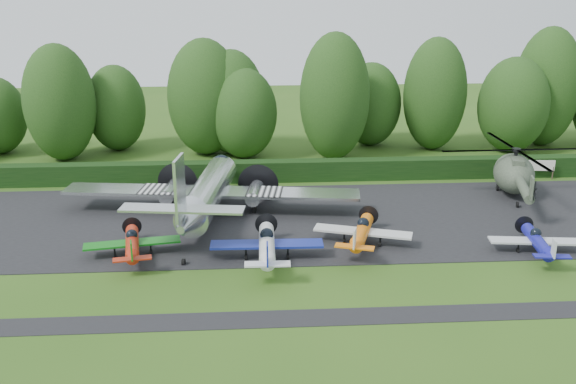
{
  "coord_description": "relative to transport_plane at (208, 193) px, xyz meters",
  "views": [
    {
      "loc": [
        -3.69,
        -39.1,
        18.91
      ],
      "look_at": [
        -0.57,
        9.91,
        2.5
      ],
      "focal_mm": 40.0,
      "sensor_mm": 36.0,
      "label": 1
    }
  ],
  "objects": [
    {
      "name": "tree_9",
      "position": [
        33.24,
        19.66,
        3.14
      ],
      "size": [
        7.85,
        7.85,
        10.76
      ],
      "color": "black",
      "rests_on": "ground"
    },
    {
      "name": "tree_8",
      "position": [
        -1.3,
        20.74,
        4.2
      ],
      "size": [
        8.28,
        8.28,
        12.89
      ],
      "color": "black",
      "rests_on": "ground"
    },
    {
      "name": "tree_7",
      "position": [
        -16.67,
        19.23,
        4.04
      ],
      "size": [
        7.57,
        7.57,
        12.56
      ],
      "color": "black",
      "rests_on": "ground"
    },
    {
      "name": "light_plane_white",
      "position": [
        4.53,
        -8.83,
        -0.96
      ],
      "size": [
        7.94,
        8.35,
        3.05
      ],
      "rotation": [
        0.0,
        0.0,
        0.02
      ],
      "color": "silver",
      "rests_on": "ground"
    },
    {
      "name": "tree_4",
      "position": [
        38.09,
        22.24,
        4.67
      ],
      "size": [
        7.54,
        7.54,
        13.84
      ],
      "color": "black",
      "rests_on": "ground"
    },
    {
      "name": "hedgerow",
      "position": [
        7.07,
        10.05,
        -2.23
      ],
      "size": [
        90.0,
        1.6,
        2.0
      ],
      "primitive_type": "cube",
      "color": "black",
      "rests_on": "ground"
    },
    {
      "name": "ground",
      "position": [
        7.07,
        -10.95,
        -2.23
      ],
      "size": [
        160.0,
        160.0,
        0.0
      ],
      "primitive_type": "plane",
      "color": "#2C5217",
      "rests_on": "ground"
    },
    {
      "name": "light_plane_red",
      "position": [
        -4.98,
        -7.53,
        -1.15
      ],
      "size": [
        6.77,
        7.12,
        2.6
      ],
      "rotation": [
        0.0,
        0.0,
        -0.17
      ],
      "color": "#AC240F",
      "rests_on": "ground"
    },
    {
      "name": "tree_10",
      "position": [
        24.65,
        21.26,
        4.17
      ],
      "size": [
        7.11,
        7.11,
        12.82
      ],
      "color": "black",
      "rests_on": "ground"
    },
    {
      "name": "tree_3",
      "position": [
        -11.58,
        23.16,
        2.65
      ],
      "size": [
        6.68,
        6.68,
        9.78
      ],
      "color": "black",
      "rests_on": "ground"
    },
    {
      "name": "transport_plane",
      "position": [
        0.0,
        0.0,
        0.0
      ],
      "size": [
        24.98,
        19.15,
        8.0
      ],
      "rotation": [
        0.0,
        0.0,
        0.13
      ],
      "color": "silver",
      "rests_on": "ground"
    },
    {
      "name": "tree_1",
      "position": [
        2.96,
        18.98,
        2.7
      ],
      "size": [
        7.25,
        7.25,
        9.89
      ],
      "color": "black",
      "rests_on": "ground"
    },
    {
      "name": "sign_board",
      "position": [
        31.76,
        8.95,
        -0.93
      ],
      "size": [
        3.42,
        0.13,
        1.93
      ],
      "rotation": [
        0.0,
        0.0,
        0.11
      ],
      "color": "#3F3326",
      "rests_on": "ground"
    },
    {
      "name": "apron",
      "position": [
        7.07,
        -0.95,
        -2.23
      ],
      "size": [
        70.0,
        18.0,
        0.01
      ],
      "primitive_type": "cube",
      "color": "black",
      "rests_on": "ground"
    },
    {
      "name": "helicopter",
      "position": [
        27.45,
        4.28,
        0.12
      ],
      "size": [
        13.6,
        15.92,
        4.38
      ],
      "rotation": [
        0.0,
        0.0,
        0.25
      ],
      "color": "#374233",
      "rests_on": "ground"
    },
    {
      "name": "light_plane_blue",
      "position": [
        23.89,
        -8.92,
        -1.19
      ],
      "size": [
        6.52,
        6.86,
        2.51
      ],
      "rotation": [
        0.0,
        0.0,
        0.12
      ],
      "color": "navy",
      "rests_on": "ground"
    },
    {
      "name": "tree_12",
      "position": [
        1.62,
        20.88,
        3.58
      ],
      "size": [
        7.5,
        7.5,
        11.65
      ],
      "color": "black",
      "rests_on": "ground"
    },
    {
      "name": "light_plane_orange",
      "position": [
        11.6,
        -6.61,
        -1.07
      ],
      "size": [
        7.27,
        7.64,
        2.79
      ],
      "rotation": [
        0.0,
        0.0,
        0.32
      ],
      "color": "orange",
      "rests_on": "ground"
    },
    {
      "name": "taxiway_verge",
      "position": [
        7.07,
        -16.95,
        -2.23
      ],
      "size": [
        70.0,
        2.0,
        0.0
      ],
      "primitive_type": "cube",
      "color": "black",
      "rests_on": "ground"
    },
    {
      "name": "tree_11",
      "position": [
        17.79,
        23.65,
        2.64
      ],
      "size": [
        7.06,
        7.06,
        9.77
      ],
      "color": "black",
      "rests_on": "ground"
    },
    {
      "name": "tree_6",
      "position": [
        12.69,
        17.68,
        4.62
      ],
      "size": [
        7.52,
        7.52,
        13.72
      ],
      "color": "black",
      "rests_on": "ground"
    }
  ]
}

